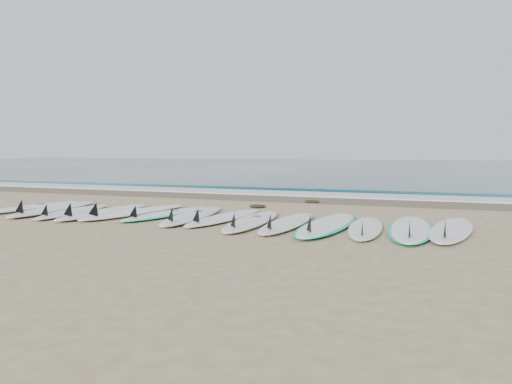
% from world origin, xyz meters
% --- Properties ---
extents(ground, '(120.00, 120.00, 0.00)m').
position_xyz_m(ground, '(0.00, 0.00, 0.00)').
color(ground, tan).
extents(ocean, '(120.00, 55.00, 0.03)m').
position_xyz_m(ocean, '(0.00, 32.50, 0.01)').
color(ocean, '#1F4E57').
rests_on(ocean, ground).
extents(wet_sand_band, '(120.00, 1.80, 0.01)m').
position_xyz_m(wet_sand_band, '(0.00, 4.10, 0.01)').
color(wet_sand_band, brown).
rests_on(wet_sand_band, ground).
extents(foam_band, '(120.00, 1.40, 0.04)m').
position_xyz_m(foam_band, '(0.00, 5.50, 0.02)').
color(foam_band, silver).
rests_on(foam_band, ground).
extents(wave_crest, '(120.00, 1.00, 0.10)m').
position_xyz_m(wave_crest, '(0.00, 7.00, 0.05)').
color(wave_crest, '#1F4E57').
rests_on(wave_crest, ground).
extents(surfboard_0, '(0.70, 2.76, 0.35)m').
position_xyz_m(surfboard_0, '(-4.14, -0.06, 0.06)').
color(surfboard_0, white).
rests_on(surfboard_0, ground).
extents(surfboard_1, '(1.08, 2.94, 0.37)m').
position_xyz_m(surfboard_1, '(-3.45, -0.09, 0.06)').
color(surfboard_1, white).
rests_on(surfboard_1, ground).
extents(surfboard_2, '(0.93, 2.52, 0.32)m').
position_xyz_m(surfboard_2, '(-2.80, -0.27, 0.05)').
color(surfboard_2, white).
rests_on(surfboard_2, ground).
extents(surfboard_3, '(0.64, 2.80, 0.36)m').
position_xyz_m(surfboard_3, '(-2.18, -0.12, 0.06)').
color(surfboard_3, white).
rests_on(surfboard_3, ground).
extents(surfboard_4, '(0.98, 2.86, 0.36)m').
position_xyz_m(surfboard_4, '(-1.62, 0.07, 0.06)').
color(surfboard_4, white).
rests_on(surfboard_4, ground).
extents(surfboard_5, '(0.90, 2.52, 0.31)m').
position_xyz_m(surfboard_5, '(-0.95, 0.15, 0.05)').
color(surfboard_5, white).
rests_on(surfboard_5, ground).
extents(surfboard_6, '(0.99, 2.85, 0.36)m').
position_xyz_m(surfboard_6, '(-0.31, -0.02, 0.06)').
color(surfboard_6, white).
rests_on(surfboard_6, ground).
extents(surfboard_7, '(0.70, 2.65, 0.33)m').
position_xyz_m(surfboard_7, '(0.31, 0.02, 0.06)').
color(surfboard_7, white).
rests_on(surfboard_7, ground).
extents(surfboard_8, '(0.82, 2.76, 0.35)m').
position_xyz_m(surfboard_8, '(0.95, -0.24, 0.06)').
color(surfboard_8, white).
rests_on(surfboard_8, ground).
extents(surfboard_9, '(0.62, 2.66, 0.34)m').
position_xyz_m(surfboard_9, '(1.57, -0.22, 0.06)').
color(surfboard_9, white).
rests_on(surfboard_9, ground).
extents(surfboard_10, '(0.73, 2.92, 0.37)m').
position_xyz_m(surfboard_10, '(2.22, -0.15, 0.05)').
color(surfboard_10, white).
rests_on(surfboard_10, ground).
extents(surfboard_11, '(0.76, 2.49, 0.31)m').
position_xyz_m(surfboard_11, '(2.84, -0.25, 0.05)').
color(surfboard_11, white).
rests_on(surfboard_11, ground).
extents(surfboard_12, '(0.84, 2.86, 0.36)m').
position_xyz_m(surfboard_12, '(3.49, -0.09, 0.05)').
color(surfboard_12, white).
rests_on(surfboard_12, ground).
extents(surfboard_13, '(0.81, 2.81, 0.35)m').
position_xyz_m(surfboard_13, '(4.07, -0.00, 0.06)').
color(surfboard_13, white).
rests_on(surfboard_13, ground).
extents(seaweed_near, '(0.37, 0.29, 0.07)m').
position_xyz_m(seaweed_near, '(0.17, 2.05, 0.04)').
color(seaweed_near, black).
rests_on(seaweed_near, ground).
extents(seaweed_far, '(0.36, 0.28, 0.07)m').
position_xyz_m(seaweed_far, '(1.02, 3.43, 0.04)').
color(seaweed_far, black).
rests_on(seaweed_far, ground).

